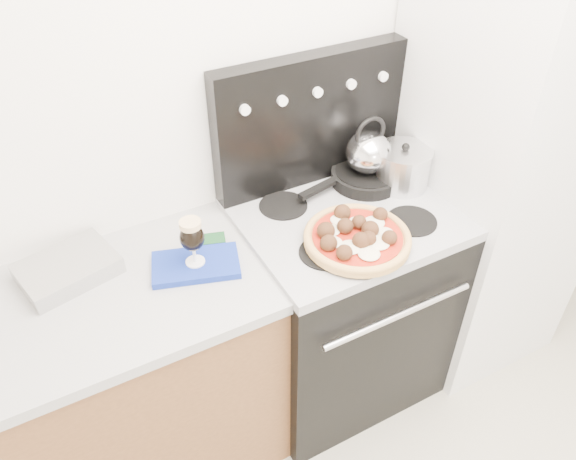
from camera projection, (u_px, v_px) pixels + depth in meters
room_shell at (550, 320)px, 1.20m from camera, size 3.52×3.01×2.52m
base_cabinet at (67, 413)px, 1.95m from camera, size 1.45×0.60×0.86m
countertop at (29, 326)px, 1.67m from camera, size 1.48×0.63×0.04m
stove_body at (339, 305)px, 2.34m from camera, size 0.76×0.65×0.88m
cooktop at (346, 218)px, 2.05m from camera, size 0.76×0.65×0.04m
backguard at (310, 120)px, 2.07m from camera, size 0.76×0.08×0.50m
fridge at (496, 161)px, 2.26m from camera, size 0.64×0.68×1.90m
foil_sheet at (68, 269)px, 1.80m from camera, size 0.33×0.28×0.06m
oven_mitt at (196, 265)px, 1.84m from camera, size 0.32×0.24×0.02m
beer_glass at (193, 242)px, 1.77m from camera, size 0.10×0.10×0.17m
pizza_pan at (357, 243)px, 1.90m from camera, size 0.41×0.41×0.01m
pizza at (357, 236)px, 1.88m from camera, size 0.40×0.40×0.05m
skillet at (366, 177)px, 2.19m from camera, size 0.32×0.32×0.05m
tea_kettle at (369, 149)px, 2.11m from camera, size 0.21×0.21×0.19m
stock_pot at (402, 169)px, 2.14m from camera, size 0.24×0.24×0.15m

